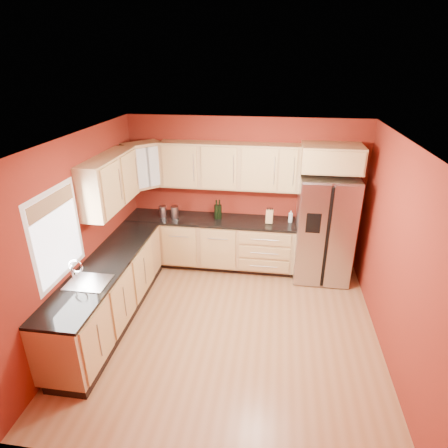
{
  "coord_description": "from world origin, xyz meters",
  "views": [
    {
      "loc": [
        0.52,
        -4.13,
        3.44
      ],
      "look_at": [
        -0.21,
        0.9,
        1.19
      ],
      "focal_mm": 30.0,
      "sensor_mm": 36.0,
      "label": 1
    }
  ],
  "objects": [
    {
      "name": "sink_faucet",
      "position": [
        -1.69,
        -0.5,
        1.07
      ],
      "size": [
        0.5,
        0.42,
        0.3
      ],
      "primitive_type": null,
      "color": "white",
      "rests_on": "countertop_left"
    },
    {
      "name": "countertop_left",
      "position": [
        -1.69,
        0.0,
        0.9
      ],
      "size": [
        0.62,
        2.8,
        0.04
      ],
      "primitive_type": "cube",
      "color": "black",
      "rests_on": "base_cabinets_left"
    },
    {
      "name": "ceiling",
      "position": [
        0.0,
        0.0,
        2.6
      ],
      "size": [
        4.0,
        4.0,
        0.0
      ],
      "primitive_type": "plane",
      "color": "silver",
      "rests_on": "wall_back"
    },
    {
      "name": "wall_left",
      "position": [
        -2.0,
        0.0,
        1.3
      ],
      "size": [
        0.04,
        4.0,
        2.6
      ],
      "primitive_type": "cube",
      "color": "maroon",
      "rests_on": "floor"
    },
    {
      "name": "canister_right",
      "position": [
        -1.38,
        1.65,
        1.02
      ],
      "size": [
        0.15,
        0.15,
        0.2
      ],
      "primitive_type": "cylinder",
      "rotation": [
        0.0,
        0.0,
        -0.22
      ],
      "color": "#B2B2B7",
      "rests_on": "countertop_back"
    },
    {
      "name": "base_cabinets_back",
      "position": [
        -0.55,
        1.7,
        0.44
      ],
      "size": [
        2.9,
        0.6,
        0.88
      ],
      "primitive_type": "cube",
      "color": "#A0774D",
      "rests_on": "floor"
    },
    {
      "name": "upper_cabinets_left",
      "position": [
        -1.83,
        0.72,
        1.83
      ],
      "size": [
        0.33,
        1.35,
        0.75
      ],
      "primitive_type": "cube",
      "color": "#A0774D",
      "rests_on": "wall_left"
    },
    {
      "name": "soap_dispenser",
      "position": [
        0.8,
        1.74,
        1.02
      ],
      "size": [
        0.08,
        0.08,
        0.2
      ],
      "primitive_type": "cylinder",
      "rotation": [
        0.0,
        0.0,
        -0.23
      ],
      "color": "silver",
      "rests_on": "countertop_back"
    },
    {
      "name": "wall_right",
      "position": [
        2.0,
        0.0,
        1.3
      ],
      "size": [
        0.04,
        4.0,
        2.6
      ],
      "primitive_type": "cube",
      "color": "maroon",
      "rests_on": "floor"
    },
    {
      "name": "base_cabinets_left",
      "position": [
        -1.7,
        0.0,
        0.44
      ],
      "size": [
        0.6,
        2.8,
        0.88
      ],
      "primitive_type": "cube",
      "color": "#A0774D",
      "rests_on": "floor"
    },
    {
      "name": "wall_front",
      "position": [
        0.0,
        -2.0,
        1.3
      ],
      "size": [
        4.0,
        0.04,
        2.6
      ],
      "primitive_type": "cube",
      "color": "maroon",
      "rests_on": "floor"
    },
    {
      "name": "refrigerator",
      "position": [
        1.35,
        1.62,
        0.89
      ],
      "size": [
        0.9,
        0.75,
        1.78
      ],
      "primitive_type": "cube",
      "color": "#B2B2B7",
      "rests_on": "floor"
    },
    {
      "name": "window",
      "position": [
        -1.98,
        -0.5,
        1.55
      ],
      "size": [
        0.03,
        0.9,
        1.0
      ],
      "primitive_type": "cube",
      "color": "white",
      "rests_on": "wall_left"
    },
    {
      "name": "countertop_back",
      "position": [
        -0.55,
        1.69,
        0.9
      ],
      "size": [
        2.9,
        0.62,
        0.04
      ],
      "primitive_type": "cube",
      "color": "black",
      "rests_on": "base_cabinets_back"
    },
    {
      "name": "upper_cabinets_back",
      "position": [
        -0.25,
        1.83,
        1.83
      ],
      "size": [
        2.3,
        0.33,
        0.75
      ],
      "primitive_type": "cube",
      "color": "#A0774D",
      "rests_on": "wall_back"
    },
    {
      "name": "floor",
      "position": [
        0.0,
        0.0,
        0.0
      ],
      "size": [
        4.0,
        4.0,
        0.0
      ],
      "primitive_type": "plane",
      "color": "#9B643C",
      "rests_on": "ground"
    },
    {
      "name": "wall_back",
      "position": [
        0.0,
        2.0,
        1.3
      ],
      "size": [
        4.0,
        0.04,
        2.6
      ],
      "primitive_type": "cube",
      "color": "maroon",
      "rests_on": "floor"
    },
    {
      "name": "over_fridge_cabinet",
      "position": [
        1.35,
        1.7,
        2.05
      ],
      "size": [
        0.92,
        0.6,
        0.4
      ],
      "primitive_type": "cube",
      "color": "#A0774D",
      "rests_on": "wall_back"
    },
    {
      "name": "knife_block",
      "position": [
        0.45,
        1.67,
        1.03
      ],
      "size": [
        0.12,
        0.11,
        0.23
      ],
      "primitive_type": "cube",
      "rotation": [
        0.0,
        0.0,
        -0.08
      ],
      "color": "tan",
      "rests_on": "countertop_back"
    },
    {
      "name": "canister_left",
      "position": [
        -1.17,
        1.65,
        1.02
      ],
      "size": [
        0.15,
        0.15,
        0.21
      ],
      "primitive_type": "cylinder",
      "rotation": [
        0.0,
        0.0,
        0.2
      ],
      "color": "#B2B2B7",
      "rests_on": "countertop_back"
    },
    {
      "name": "wine_bottle_a",
      "position": [
        -0.4,
        1.73,
        1.09
      ],
      "size": [
        0.08,
        0.08,
        0.34
      ],
      "primitive_type": null,
      "rotation": [
        0.0,
        0.0,
        -0.05
      ],
      "color": "black",
      "rests_on": "countertop_back"
    },
    {
      "name": "wine_bottle_b",
      "position": [
        -0.45,
        1.71,
        1.09
      ],
      "size": [
        0.09,
        0.09,
        0.34
      ],
      "primitive_type": null,
      "rotation": [
        0.0,
        0.0,
        -0.27
      ],
      "color": "black",
      "rests_on": "countertop_back"
    },
    {
      "name": "corner_upper_cabinet",
      "position": [
        -1.67,
        1.67,
        1.83
      ],
      "size": [
        0.67,
        0.67,
        0.75
      ],
      "primitive_type": "cube",
      "rotation": [
        0.0,
        0.0,
        0.79
      ],
      "color": "#A0774D",
      "rests_on": "wall_back"
    }
  ]
}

